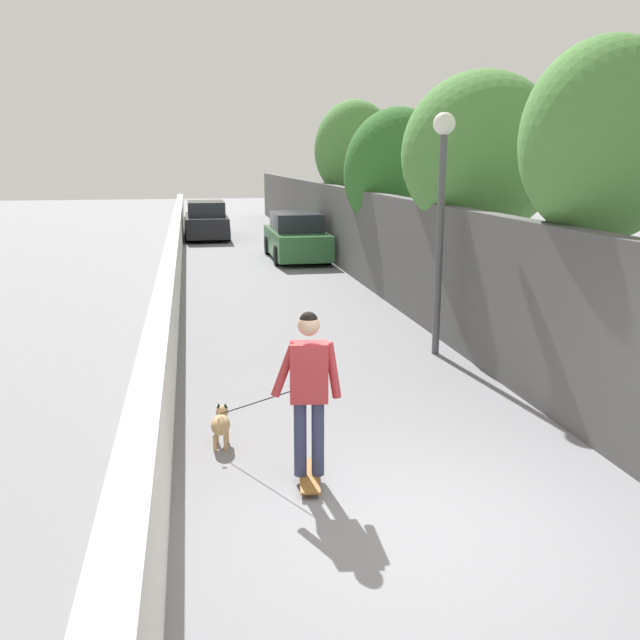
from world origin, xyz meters
name	(u,v)px	position (x,y,z in m)	size (l,w,h in m)	color
ground_plane	(266,276)	(14.00, 0.00, 0.00)	(80.00, 80.00, 0.00)	gray
wall_left	(173,267)	(12.00, 2.53, 0.64)	(48.00, 0.30, 1.27)	silver
fence_right	(370,239)	(12.00, -2.53, 1.22)	(48.00, 0.30, 2.44)	#4C4C4C
tree_right_near	(605,143)	(3.00, -3.24, 3.46)	(2.18, 2.18, 4.79)	brown
tree_right_mid	(355,150)	(19.00, -3.78, 3.56)	(2.86, 2.86, 5.29)	brown
tree_right_far	(397,173)	(13.00, -3.53, 2.88)	(2.94, 2.94, 4.63)	#473523
tree_right_distant	(481,155)	(7.50, -3.51, 3.34)	(3.07, 3.07, 4.92)	brown
lamp_post	(442,191)	(5.47, -1.98, 2.76)	(0.36, 0.36, 3.99)	#4C4C51
skateboard	(309,476)	(1.13, 0.97, 0.07)	(0.82, 0.31, 0.08)	brown
person_skateboarder	(309,382)	(1.13, 0.97, 1.09)	(0.27, 0.72, 1.72)	#333859
dog	(221,423)	(2.24, 1.82, 0.27)	(1.39, 0.99, 1.06)	tan
car_near	(296,238)	(17.17, -1.38, 0.72)	(4.28, 1.80, 1.54)	#336B38
car_far	(207,221)	(24.02, 1.38, 0.72)	(4.36, 1.80, 1.54)	black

